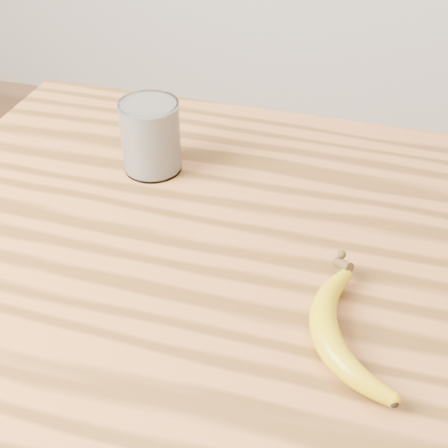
# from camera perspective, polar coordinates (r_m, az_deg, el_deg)

# --- Properties ---
(table) EXTENTS (1.20, 0.80, 0.90)m
(table) POSITION_cam_1_polar(r_m,az_deg,el_deg) (0.92, 6.79, -9.42)
(table) COLOR #AE6732
(table) RESTS_ON ground
(smoothie_glass) EXTENTS (0.09, 0.09, 0.12)m
(smoothie_glass) POSITION_cam_1_polar(r_m,az_deg,el_deg) (0.98, -6.71, 7.96)
(smoothie_glass) COLOR white
(smoothie_glass) RESTS_ON table
(banana) EXTENTS (0.20, 0.29, 0.03)m
(banana) POSITION_cam_1_polar(r_m,az_deg,el_deg) (0.72, 9.20, -9.92)
(banana) COLOR #C5A10D
(banana) RESTS_ON table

